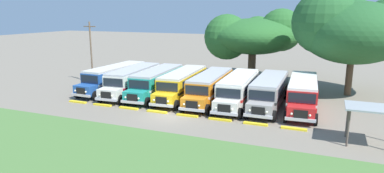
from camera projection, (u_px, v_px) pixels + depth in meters
The scene contains 22 objects.
ground_plane at pixel (169, 116), 30.03m from camera, with size 220.00×220.00×0.00m, color slate.
foreground_grass_strip at pixel (103, 158), 21.43m from camera, with size 80.00×11.32×0.01m, color #4C7538.
parked_bus_slot_0 at pixel (114, 77), 39.90m from camera, with size 2.96×10.87×2.82m.
parked_bus_slot_1 at pixel (133, 79), 38.37m from camera, with size 3.39×10.95×2.82m.
parked_bus_slot_2 at pixel (157, 81), 37.38m from camera, with size 3.26×10.93×2.82m.
parked_bus_slot_3 at pixel (182, 83), 36.34m from camera, with size 3.29×10.93×2.82m.
parked_bus_slot_4 at pixel (210, 86), 34.88m from camera, with size 3.16×10.91×2.82m.
parked_bus_slot_5 at pixel (238, 88), 33.75m from camera, with size 3.12×10.90×2.82m.
parked_bus_slot_6 at pixel (269, 90), 32.94m from camera, with size 2.84×10.86×2.82m.
parked_bus_slot_7 at pixel (303, 92), 32.11m from camera, with size 3.21×10.92×2.82m.
curb_wheelstop_0 at pixel (78, 102), 34.47m from camera, with size 2.00×0.36×0.15m, color yellow.
curb_wheelstop_1 at pixel (102, 105), 33.34m from camera, with size 2.00×0.36×0.15m, color yellow.
curb_wheelstop_2 at pixel (129, 108), 32.21m from camera, with size 2.00×0.36×0.15m, color yellow.
curb_wheelstop_3 at pixel (157, 112), 31.08m from camera, with size 2.00×0.36×0.15m, color yellow.
curb_wheelstop_4 at pixel (187, 115), 29.95m from camera, with size 2.00×0.36×0.15m, color yellow.
curb_wheelstop_5 at pixel (220, 119), 28.82m from camera, with size 2.00×0.36×0.15m, color yellow.
curb_wheelstop_6 at pixel (255, 124), 27.69m from camera, with size 2.00×0.36×0.15m, color yellow.
curb_wheelstop_7 at pixel (294, 129), 26.56m from camera, with size 2.00×0.36×0.15m, color yellow.
broad_shade_tree at pixel (253, 35), 46.42m from camera, with size 12.88×11.10×9.55m.
secondary_tree at pixel (350, 28), 36.47m from camera, with size 12.47×11.42×11.50m.
utility_pole at pixel (91, 51), 43.06m from camera, with size 1.80×0.20×7.88m.
waiting_shelter at pixel (373, 111), 23.06m from camera, with size 3.60×2.60×2.72m.
Camera 1 is at (12.81, -25.82, 9.03)m, focal length 31.59 mm.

